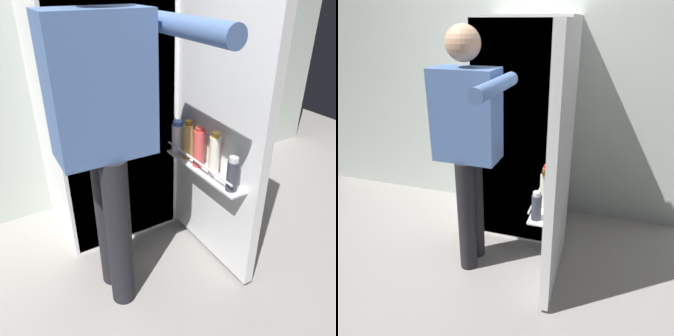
% 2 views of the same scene
% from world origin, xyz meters
% --- Properties ---
extents(ground_plane, '(5.99, 5.99, 0.00)m').
position_xyz_m(ground_plane, '(0.00, 0.00, 0.00)').
color(ground_plane, gray).
extents(kitchen_wall, '(4.40, 0.10, 2.44)m').
position_xyz_m(kitchen_wall, '(0.00, 0.88, 1.22)').
color(kitchen_wall, beige).
rests_on(kitchen_wall, ground_plane).
extents(refrigerator, '(0.75, 1.27, 1.67)m').
position_xyz_m(refrigerator, '(0.03, 0.48, 0.83)').
color(refrigerator, white).
rests_on(refrigerator, ground_plane).
extents(person, '(0.52, 0.72, 1.61)m').
position_xyz_m(person, '(-0.21, -0.08, 0.96)').
color(person, black).
rests_on(person, ground_plane).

